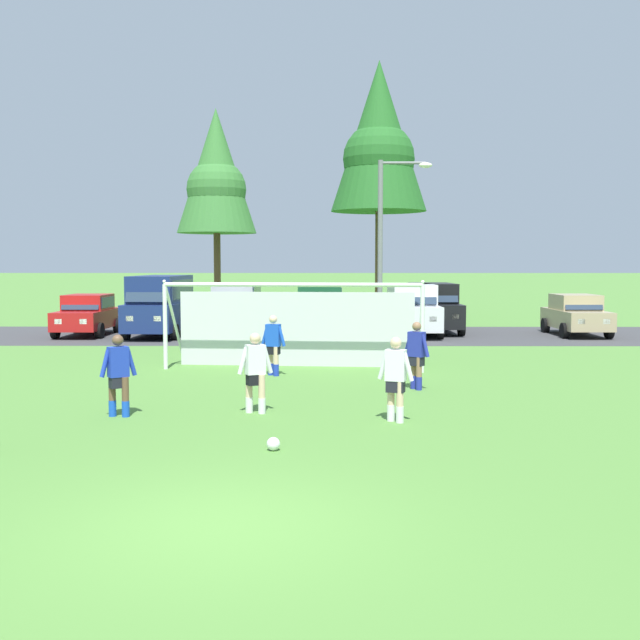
{
  "coord_description": "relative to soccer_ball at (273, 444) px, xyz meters",
  "views": [
    {
      "loc": [
        1.19,
        -8.68,
        3.06
      ],
      "look_at": [
        1.07,
        9.45,
        1.69
      ],
      "focal_mm": 42.74,
      "sensor_mm": 36.0,
      "label": 1
    }
  ],
  "objects": [
    {
      "name": "tree_left_edge",
      "position": [
        -4.82,
        27.76,
        7.48
      ],
      "size": [
        4.14,
        4.14,
        11.04
      ],
      "color": "brown",
      "rests_on": "ground"
    },
    {
      "name": "player_midfield_center",
      "position": [
        -0.57,
        3.09,
        0.71
      ],
      "size": [
        0.73,
        0.38,
        1.64
      ],
      "color": "beige",
      "rests_on": "ground"
    },
    {
      "name": "player_striker_near",
      "position": [
        2.19,
        2.25,
        0.71
      ],
      "size": [
        0.7,
        0.39,
        1.64
      ],
      "color": "beige",
      "rests_on": "ground"
    },
    {
      "name": "player_trailing_back",
      "position": [
        -3.26,
        2.72,
        0.71
      ],
      "size": [
        0.7,
        0.42,
        1.64
      ],
      "color": "brown",
      "rests_on": "ground"
    },
    {
      "name": "street_lamp",
      "position": [
        3.01,
        15.28,
        3.38
      ],
      "size": [
        2.0,
        0.32,
        6.71
      ],
      "color": "slate",
      "rests_on": "ground"
    },
    {
      "name": "soccer_ball",
      "position": [
        0.0,
        0.0,
        0.0
      ],
      "size": [
        0.22,
        0.22,
        0.22
      ],
      "color": "white",
      "rests_on": "ground"
    },
    {
      "name": "ground_plane",
      "position": [
        -0.35,
        11.47,
        -0.11
      ],
      "size": [
        400.0,
        400.0,
        0.0
      ],
      "primitive_type": "plane",
      "color": "#518438"
    },
    {
      "name": "soccer_goal",
      "position": [
        -0.03,
        9.96,
        1.18
      ],
      "size": [
        7.56,
        2.58,
        2.57
      ],
      "color": "white",
      "rests_on": "ground"
    },
    {
      "name": "parked_car_slot_center_left",
      "position": [
        -3.01,
        20.8,
        1.0
      ],
      "size": [
        2.26,
        4.66,
        2.16
      ],
      "color": "#B2B2BC",
      "rests_on": "ground"
    },
    {
      "name": "tree_mid_left",
      "position": [
        3.82,
        30.57,
        9.65
      ],
      "size": [
        5.32,
        5.32,
        14.18
      ],
      "color": "brown",
      "rests_on": "ground"
    },
    {
      "name": "player_winger_left",
      "position": [
        3.05,
        6.02,
        0.71
      ],
      "size": [
        0.61,
        0.55,
        1.64
      ],
      "color": "#936B4C",
      "rests_on": "ground"
    },
    {
      "name": "parked_car_slot_far_left",
      "position": [
        -9.15,
        19.6,
        0.77
      ],
      "size": [
        2.05,
        4.2,
        1.72
      ],
      "color": "red",
      "rests_on": "ground"
    },
    {
      "name": "parking_lot_strip",
      "position": [
        -0.35,
        19.78,
        -0.11
      ],
      "size": [
        52.0,
        8.4,
        0.01
      ],
      "primitive_type": "cube",
      "color": "#3D3D3F",
      "rests_on": "ground"
    },
    {
      "name": "parked_car_slot_far_right",
      "position": [
        11.4,
        19.75,
        0.77
      ],
      "size": [
        2.07,
        4.21,
        1.72
      ],
      "color": "tan",
      "rests_on": "ground"
    },
    {
      "name": "parked_car_slot_left",
      "position": [
        -5.99,
        19.22,
        1.23
      ],
      "size": [
        2.37,
        4.89,
        2.52
      ],
      "color": "navy",
      "rests_on": "ground"
    },
    {
      "name": "parked_car_slot_right",
      "position": [
        5.55,
        20.97,
        1.0
      ],
      "size": [
        2.25,
        4.66,
        2.16
      ],
      "color": "black",
      "rests_on": "ground"
    },
    {
      "name": "player_winger_right",
      "position": [
        -0.56,
        8.26,
        0.71
      ],
      "size": [
        0.71,
        0.35,
        1.64
      ],
      "color": "beige",
      "rests_on": "ground"
    },
    {
      "name": "parked_car_slot_center",
      "position": [
        0.62,
        19.71,
        1.0
      ],
      "size": [
        2.14,
        4.6,
        2.16
      ],
      "color": "#194C2D",
      "rests_on": "ground"
    },
    {
      "name": "parked_car_slot_center_right",
      "position": [
        4.47,
        19.55,
        1.0
      ],
      "size": [
        2.2,
        4.63,
        2.16
      ],
      "color": "silver",
      "rests_on": "ground"
    }
  ]
}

